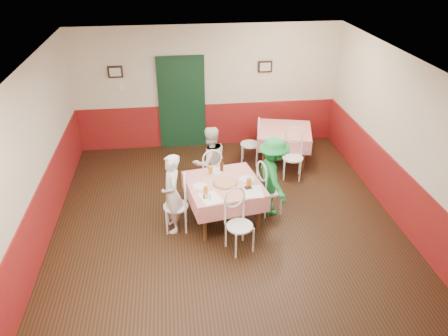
{
  "coord_description": "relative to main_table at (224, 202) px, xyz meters",
  "views": [
    {
      "loc": [
        -0.82,
        -6.03,
        4.54
      ],
      "look_at": [
        -0.02,
        0.31,
        1.05
      ],
      "focal_mm": 35.0,
      "sensor_mm": 36.0,
      "label": 1
    }
  ],
  "objects": [
    {
      "name": "floor",
      "position": [
        0.02,
        -0.31,
        -0.38
      ],
      "size": [
        7.0,
        7.0,
        0.0
      ],
      "primitive_type": "plane",
      "color": "black",
      "rests_on": "ground"
    },
    {
      "name": "ceiling",
      "position": [
        0.02,
        -0.31,
        2.42
      ],
      "size": [
        7.0,
        7.0,
        0.0
      ],
      "primitive_type": "plane",
      "color": "white",
      "rests_on": "back_wall"
    },
    {
      "name": "back_wall",
      "position": [
        0.02,
        3.19,
        1.02
      ],
      "size": [
        6.0,
        0.1,
        2.8
      ],
      "primitive_type": "cube",
      "color": "beige",
      "rests_on": "ground"
    },
    {
      "name": "left_wall",
      "position": [
        -2.98,
        -0.31,
        1.02
      ],
      "size": [
        0.1,
        7.0,
        2.8
      ],
      "primitive_type": "cube",
      "color": "beige",
      "rests_on": "ground"
    },
    {
      "name": "right_wall",
      "position": [
        3.02,
        -0.31,
        1.02
      ],
      "size": [
        0.1,
        7.0,
        2.8
      ],
      "primitive_type": "cube",
      "color": "beige",
      "rests_on": "ground"
    },
    {
      "name": "wainscot_back",
      "position": [
        0.02,
        3.18,
        0.12
      ],
      "size": [
        6.0,
        0.03,
        1.0
      ],
      "primitive_type": "cube",
      "color": "maroon",
      "rests_on": "ground"
    },
    {
      "name": "wainscot_left",
      "position": [
        -2.96,
        -0.31,
        0.12
      ],
      "size": [
        0.03,
        7.0,
        1.0
      ],
      "primitive_type": "cube",
      "color": "maroon",
      "rests_on": "ground"
    },
    {
      "name": "wainscot_right",
      "position": [
        3.01,
        -0.31,
        0.12
      ],
      "size": [
        0.03,
        7.0,
        1.0
      ],
      "primitive_type": "cube",
      "color": "maroon",
      "rests_on": "ground"
    },
    {
      "name": "door",
      "position": [
        -0.58,
        3.14,
        0.68
      ],
      "size": [
        0.96,
        0.06,
        2.1
      ],
      "primitive_type": "cube",
      "color": "black",
      "rests_on": "ground"
    },
    {
      "name": "picture_left",
      "position": [
        -1.98,
        3.14,
        1.48
      ],
      "size": [
        0.32,
        0.03,
        0.26
      ],
      "primitive_type": "cube",
      "color": "black",
      "rests_on": "back_wall"
    },
    {
      "name": "picture_right",
      "position": [
        1.32,
        3.14,
        1.48
      ],
      "size": [
        0.32,
        0.03,
        0.26
      ],
      "primitive_type": "cube",
      "color": "black",
      "rests_on": "back_wall"
    },
    {
      "name": "thermostat",
      "position": [
        -1.88,
        3.14,
        1.12
      ],
      "size": [
        0.1,
        0.03,
        0.1
      ],
      "primitive_type": "cube",
      "color": "white",
      "rests_on": "back_wall"
    },
    {
      "name": "main_table",
      "position": [
        0.0,
        0.0,
        0.0
      ],
      "size": [
        1.41,
        1.41,
        0.77
      ],
      "primitive_type": "cube",
      "rotation": [
        0.0,
        0.0,
        0.17
      ],
      "color": "red",
      "rests_on": "ground"
    },
    {
      "name": "second_table",
      "position": [
        1.59,
        2.09,
        0.0
      ],
      "size": [
        1.36,
        1.36,
        0.77
      ],
      "primitive_type": "cube",
      "rotation": [
        0.0,
        0.0,
        -0.25
      ],
      "color": "red",
      "rests_on": "ground"
    },
    {
      "name": "chair_left",
      "position": [
        -0.84,
        -0.14,
        0.08
      ],
      "size": [
        0.44,
        0.44,
        0.9
      ],
      "primitive_type": null,
      "rotation": [
        0.0,
        0.0,
        -1.62
      ],
      "color": "white",
      "rests_on": "ground"
    },
    {
      "name": "chair_right",
      "position": [
        0.84,
        0.14,
        0.08
      ],
      "size": [
        0.52,
        0.52,
        0.9
      ],
      "primitive_type": null,
      "rotation": [
        0.0,
        0.0,
        1.85
      ],
      "color": "white",
      "rests_on": "ground"
    },
    {
      "name": "chair_far",
      "position": [
        -0.14,
        0.84,
        0.08
      ],
      "size": [
        0.45,
        0.45,
        0.9
      ],
      "primitive_type": null,
      "rotation": [
        0.0,
        0.0,
        3.22
      ],
      "color": "white",
      "rests_on": "ground"
    },
    {
      "name": "chair_near",
      "position": [
        0.14,
        -0.84,
        0.08
      ],
      "size": [
        0.55,
        0.55,
        0.9
      ],
      "primitive_type": null,
      "rotation": [
        0.0,
        0.0,
        0.38
      ],
      "color": "white",
      "rests_on": "ground"
    },
    {
      "name": "chair_second_a",
      "position": [
        0.84,
        2.09,
        0.08
      ],
      "size": [
        0.51,
        0.51,
        0.9
      ],
      "primitive_type": null,
      "rotation": [
        0.0,
        0.0,
        -1.82
      ],
      "color": "white",
      "rests_on": "ground"
    },
    {
      "name": "chair_second_b",
      "position": [
        1.59,
        1.34,
        0.08
      ],
      "size": [
        0.51,
        0.51,
        0.9
      ],
      "primitive_type": null,
      "rotation": [
        0.0,
        0.0,
        -0.25
      ],
      "color": "white",
      "rests_on": "ground"
    },
    {
      "name": "pizza",
      "position": [
        0.02,
        -0.03,
        0.4
      ],
      "size": [
        0.46,
        0.46,
        0.03
      ],
      "primitive_type": "cylinder",
      "rotation": [
        0.0,
        0.0,
        0.17
      ],
      "color": "#B74723",
      "rests_on": "main_table"
    },
    {
      "name": "plate_left",
      "position": [
        -0.41,
        -0.07,
        0.39
      ],
      "size": [
        0.29,
        0.29,
        0.01
      ],
      "primitive_type": "cylinder",
      "rotation": [
        0.0,
        0.0,
        0.17
      ],
      "color": "white",
      "rests_on": "main_table"
    },
    {
      "name": "plate_right",
      "position": [
        0.4,
        0.07,
        0.39
      ],
      "size": [
        0.29,
        0.29,
        0.01
      ],
      "primitive_type": "cylinder",
      "rotation": [
        0.0,
        0.0,
        0.17
      ],
      "color": "white",
      "rests_on": "main_table"
    },
    {
      "name": "plate_far",
      "position": [
        -0.09,
        0.41,
        0.39
      ],
      "size": [
        0.29,
        0.29,
        0.01
      ],
      "primitive_type": "cylinder",
      "rotation": [
        0.0,
        0.0,
        0.17
      ],
      "color": "white",
      "rests_on": "main_table"
    },
    {
      "name": "glass_a",
      "position": [
        -0.34,
        -0.3,
        0.45
      ],
      "size": [
        0.08,
        0.08,
        0.13
      ],
      "primitive_type": "cylinder",
      "rotation": [
        0.0,
        0.0,
        0.17
      ],
      "color": "#BF7219",
      "rests_on": "main_table"
    },
    {
      "name": "glass_b",
      "position": [
        0.4,
        -0.16,
        0.46
      ],
      "size": [
        0.09,
        0.09,
        0.15
      ],
      "primitive_type": "cylinder",
      "rotation": [
        0.0,
        0.0,
        0.17
      ],
      "color": "#BF7219",
      "rests_on": "main_table"
    },
    {
      "name": "glass_c",
      "position": [
        -0.2,
        0.36,
        0.46
      ],
      "size": [
        0.09,
        0.09,
        0.14
      ],
      "primitive_type": "cylinder",
      "rotation": [
        0.0,
        0.0,
        0.17
      ],
      "color": "#BF7219",
      "rests_on": "main_table"
    },
    {
      "name": "beer_bottle",
      "position": [
        0.01,
        0.41,
        0.49
      ],
      "size": [
        0.07,
        0.07,
        0.22
      ],
      "primitive_type": "cylinder",
      "rotation": [
        0.0,
        0.0,
        0.17
      ],
      "color": "#381C0A",
      "rests_on": "main_table"
    },
    {
      "name": "shaker_a",
      "position": [
        -0.33,
        -0.46,
        0.43
      ],
      "size": [
        0.04,
        0.04,
        0.09
      ],
      "primitive_type": "cylinder",
      "rotation": [
        0.0,
        0.0,
        0.17
      ],
      "color": "silver",
      "rests_on": "main_table"
    },
    {
      "name": "shaker_b",
      "position": [
        -0.29,
        -0.51,
        0.43
      ],
      "size": [
        0.04,
        0.04,
        0.09
      ],
      "primitive_type": "cylinder",
      "rotation": [
        0.0,
        0.0,
        0.17
      ],
      "color": "silver",
      "rests_on": "main_table"
    },
    {
      "name": "shaker_c",
      "position": [
        -0.38,
        -0.45,
        0.43
      ],
      "size": [
        0.04,
        0.04,
        0.09
      ],
      "primitive_type": "cylinder",
      "rotation": [
        0.0,
        0.0,
        0.17
      ],
      "color": "#B23319",
      "rests_on": "main_table"
    },
    {
      "name": "menu_left",
      "position": [
        -0.27,
        -0.44,
        0.39
      ],
      "size": [
        0.41,
        0.47,
        0.0
      ],
      "primitive_type": "cube",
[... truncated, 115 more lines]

